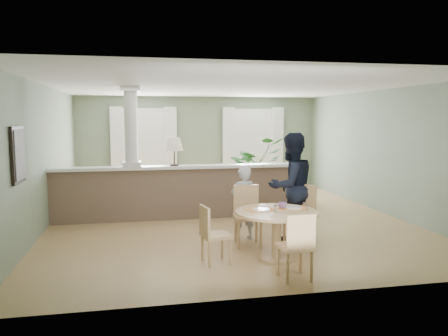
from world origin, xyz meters
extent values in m
plane|color=tan|center=(0.00, 0.00, 0.00)|extent=(8.00, 8.00, 0.00)
cube|color=gray|center=(0.00, 4.00, 1.35)|extent=(7.00, 0.02, 2.70)
cube|color=gray|center=(-3.50, 0.00, 1.35)|extent=(0.02, 8.00, 2.70)
cube|color=gray|center=(3.50, 0.00, 1.35)|extent=(0.02, 8.00, 2.70)
cube|color=gray|center=(0.00, -4.00, 1.35)|extent=(7.00, 0.02, 2.70)
cube|color=white|center=(0.00, 0.00, 2.70)|extent=(7.00, 8.00, 0.02)
cube|color=white|center=(-1.60, 3.97, 1.55)|extent=(1.10, 0.02, 1.50)
cube|color=white|center=(-1.60, 3.94, 1.55)|extent=(1.22, 0.04, 1.62)
cube|color=white|center=(1.60, 3.97, 1.55)|extent=(1.10, 0.02, 1.50)
cube|color=white|center=(1.60, 3.94, 1.55)|extent=(1.22, 0.04, 1.62)
cube|color=white|center=(-2.35, 3.88, 1.25)|extent=(0.35, 0.10, 2.30)
cube|color=white|center=(-0.85, 3.88, 1.25)|extent=(0.35, 0.10, 2.30)
cube|color=white|center=(0.85, 3.88, 1.25)|extent=(0.35, 0.10, 2.30)
cube|color=white|center=(2.35, 3.88, 1.25)|extent=(0.35, 0.10, 2.30)
cube|color=black|center=(-3.47, -2.00, 1.55)|extent=(0.04, 0.62, 0.82)
cube|color=gray|center=(-3.44, -2.00, 1.55)|extent=(0.02, 0.52, 0.72)
cube|color=brown|center=(-0.90, 0.20, 0.53)|extent=(5.20, 0.22, 1.05)
cube|color=white|center=(-0.90, 0.20, 1.08)|extent=(5.32, 0.36, 0.06)
cube|color=white|center=(-1.90, 0.20, 1.16)|extent=(0.36, 0.36, 0.10)
cylinder|color=white|center=(-1.90, 0.20, 1.91)|extent=(0.26, 0.26, 1.39)
cube|color=white|center=(-1.90, 0.20, 2.65)|extent=(0.38, 0.38, 0.10)
cylinder|color=black|center=(-1.05, 0.20, 1.12)|extent=(0.18, 0.18, 0.03)
cylinder|color=black|center=(-1.05, 0.20, 1.28)|extent=(0.03, 0.03, 0.28)
cone|color=beige|center=(-1.05, 0.20, 1.55)|extent=(0.36, 0.36, 0.26)
imported|color=olive|center=(0.66, 1.60, 0.44)|extent=(3.20, 1.98, 0.87)
imported|color=#2E6829|center=(1.20, 2.22, 0.79)|extent=(1.81, 1.72, 1.59)
cylinder|color=tan|center=(0.19, -2.73, 0.02)|extent=(0.51, 0.51, 0.04)
cylinder|color=tan|center=(0.19, -2.73, 0.36)|extent=(0.14, 0.14, 0.65)
cylinder|color=tan|center=(0.19, -2.73, 0.71)|extent=(1.21, 1.21, 0.04)
cube|color=#B82E29|center=(-0.02, -2.59, 0.73)|extent=(0.48, 0.38, 0.01)
cube|color=#B82E29|center=(0.47, -2.56, 0.73)|extent=(0.47, 0.38, 0.01)
cylinder|color=white|center=(-0.01, -2.62, 0.74)|extent=(0.26, 0.26, 0.01)
cylinder|color=white|center=(0.50, -2.58, 0.74)|extent=(0.26, 0.26, 0.01)
cylinder|color=white|center=(0.17, -2.76, 0.78)|extent=(0.07, 0.07, 0.09)
cube|color=silver|center=(-0.06, -2.68, 0.75)|extent=(0.05, 0.17, 0.00)
cube|color=silver|center=(-0.18, -2.66, 0.74)|extent=(0.05, 0.21, 0.00)
cylinder|color=white|center=(0.64, -2.77, 0.76)|extent=(0.04, 0.04, 0.07)
cylinder|color=silver|center=(0.64, -2.77, 0.81)|extent=(0.04, 0.04, 0.01)
imported|color=#2773B6|center=(0.33, -2.56, 0.78)|extent=(0.14, 0.14, 0.09)
cube|color=tan|center=(-0.04, -1.94, 0.47)|extent=(0.47, 0.47, 0.05)
cylinder|color=tan|center=(-0.23, -2.11, 0.23)|extent=(0.04, 0.04, 0.45)
cylinder|color=tan|center=(0.12, -2.14, 0.23)|extent=(0.04, 0.04, 0.45)
cylinder|color=tan|center=(-0.21, -1.75, 0.23)|extent=(0.04, 0.04, 0.45)
cylinder|color=tan|center=(0.15, -1.78, 0.23)|extent=(0.04, 0.04, 0.45)
cube|color=tan|center=(-0.03, -1.75, 0.73)|extent=(0.42, 0.07, 0.48)
cube|color=tan|center=(0.81, -2.03, 0.47)|extent=(0.62, 0.62, 0.05)
cylinder|color=tan|center=(0.55, -2.03, 0.23)|extent=(0.04, 0.04, 0.45)
cylinder|color=tan|center=(0.81, -2.28, 0.23)|extent=(0.04, 0.04, 0.45)
cylinder|color=tan|center=(0.80, -1.77, 0.23)|extent=(0.04, 0.04, 0.45)
cylinder|color=tan|center=(1.06, -2.02, 0.23)|extent=(0.04, 0.04, 0.45)
cube|color=tan|center=(0.95, -1.88, 0.74)|extent=(0.33, 0.32, 0.48)
cube|color=tan|center=(0.18, -3.53, 0.43)|extent=(0.42, 0.42, 0.05)
cylinder|color=tan|center=(0.33, -3.35, 0.21)|extent=(0.04, 0.04, 0.41)
cylinder|color=tan|center=(0.00, -3.37, 0.21)|extent=(0.04, 0.04, 0.41)
cylinder|color=tan|center=(0.35, -3.68, 0.21)|extent=(0.04, 0.04, 0.41)
cylinder|color=tan|center=(0.02, -3.70, 0.21)|extent=(0.04, 0.04, 0.41)
cube|color=tan|center=(0.19, -3.71, 0.67)|extent=(0.38, 0.06, 0.44)
cube|color=tan|center=(-0.71, -2.71, 0.41)|extent=(0.45, 0.45, 0.05)
cylinder|color=tan|center=(-0.53, -2.83, 0.20)|extent=(0.04, 0.04, 0.39)
cylinder|color=tan|center=(-0.59, -2.53, 0.20)|extent=(0.04, 0.04, 0.39)
cylinder|color=tan|center=(-0.83, -2.89, 0.20)|extent=(0.04, 0.04, 0.39)
cylinder|color=tan|center=(-0.89, -2.59, 0.20)|extent=(0.04, 0.04, 0.39)
cube|color=tan|center=(-0.88, -2.75, 0.64)|extent=(0.11, 0.36, 0.42)
imported|color=#AAAAAF|center=(-0.03, -1.57, 0.63)|extent=(0.52, 0.40, 1.26)
imported|color=black|center=(0.78, -1.70, 0.92)|extent=(1.08, 0.96, 1.83)
camera|label=1|loc=(-1.78, -8.70, 2.07)|focal=35.00mm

